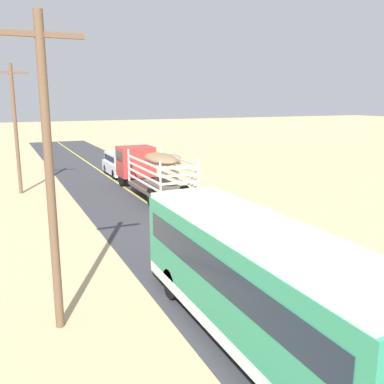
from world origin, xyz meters
name	(u,v)px	position (x,y,z in m)	size (l,w,h in m)	color
ground_plane	(354,344)	(0.00, 0.00, 0.00)	(240.00, 240.00, 0.00)	tan
road_surface	(354,344)	(0.00, 0.00, 0.01)	(8.00, 120.00, 0.02)	#38383D
road_centre_line	(354,343)	(0.00, 0.00, 0.02)	(0.16, 117.60, 0.00)	#D8CC4C
livestock_truck	(145,166)	(1.09, 20.88, 1.79)	(2.53, 9.70, 3.02)	#B2332D
bus	(257,280)	(-2.30, 1.25, 1.75)	(2.54, 10.00, 3.21)	#2D8C66
car_far	(119,163)	(1.01, 27.47, 1.09)	(1.90, 4.62, 1.93)	silver
power_pole_near	(49,169)	(-7.01, 4.21, 4.59)	(2.20, 0.24, 8.58)	brown
power_pole_mid	(15,126)	(-7.01, 23.63, 4.63)	(2.20, 0.24, 8.68)	brown
boulder_near_shoulder	(172,159)	(7.44, 31.57, 0.52)	(1.81, 1.37, 1.03)	#84705B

